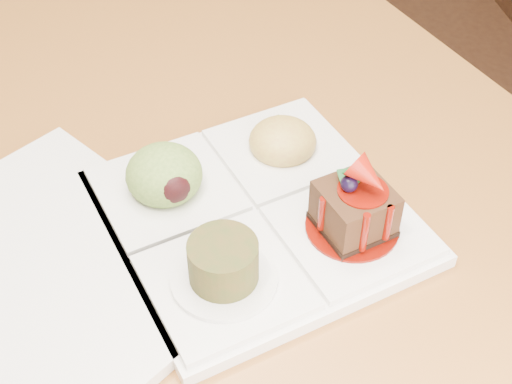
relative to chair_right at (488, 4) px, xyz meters
name	(u,v)px	position (x,y,z in m)	size (l,w,h in m)	color
chair_right	(488,4)	(0.00, 0.00, 0.00)	(0.56, 0.56, 1.00)	black
sampler_plate	(253,204)	(-0.68, -0.42, 0.20)	(0.23, 0.23, 0.09)	silver
second_plate	(20,290)	(-0.87, -0.41, 0.19)	(0.27, 0.27, 0.01)	silver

